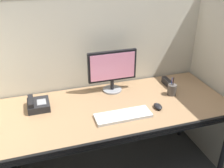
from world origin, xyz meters
The scene contains 8 objects.
cubicle_partition_rear centered at (0.00, 0.74, 0.79)m, with size 2.21×0.06×1.57m.
desk centered at (0.00, 0.29, 0.69)m, with size 1.90×0.80×0.74m.
monitor_center centered at (0.07, 0.56, 0.96)m, with size 0.43×0.17×0.37m.
keyboard_main centered at (0.02, 0.14, 0.75)m, with size 0.43×0.15×0.02m, color silver.
computer_mouse centered at (0.33, 0.17, 0.76)m, with size 0.06×0.10×0.04m.
pen_cup centered at (0.54, 0.34, 0.79)m, with size 0.08×0.08×0.17m.
desk_phone centered at (-0.58, 0.46, 0.77)m, with size 0.17×0.19×0.09m.
red_stapler centered at (0.59, 0.51, 0.77)m, with size 0.04×0.15×0.06m, color black.
Camera 1 is at (-0.55, -1.41, 1.87)m, focal length 41.92 mm.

